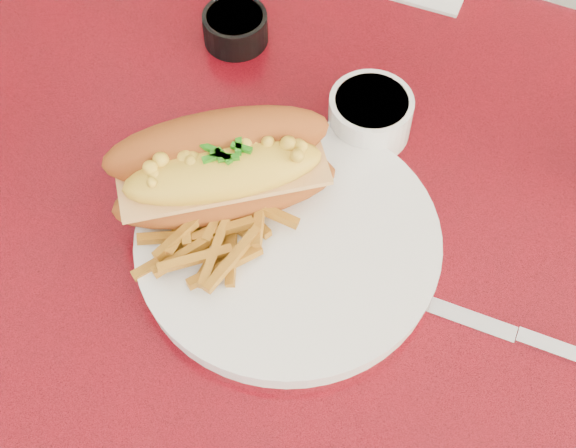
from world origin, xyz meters
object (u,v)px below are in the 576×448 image
at_px(dinner_plate, 288,242).
at_px(mac_hoagie, 222,168).
at_px(booth_bench_far, 468,39).
at_px(knife, 506,331).
at_px(fork, 216,227).
at_px(gravy_ramekin, 370,115).
at_px(diner_table, 296,308).
at_px(sauce_cup_left, 235,26).

distance_m(dinner_plate, mac_hoagie, 0.09).
distance_m(booth_bench_far, dinner_plate, 0.97).
bearing_deg(knife, booth_bench_far, 101.64).
height_order(fork, knife, fork).
distance_m(gravy_ramekin, knife, 0.24).
bearing_deg(mac_hoagie, booth_bench_far, 47.39).
relative_size(fork, knife, 0.64).
height_order(booth_bench_far, dinner_plate, booth_bench_far).
distance_m(diner_table, sauce_cup_left, 0.31).
relative_size(dinner_plate, gravy_ramekin, 3.77).
height_order(booth_bench_far, gravy_ramekin, booth_bench_far).
xyz_separation_m(booth_bench_far, fork, (-0.06, -0.85, 0.50)).
bearing_deg(sauce_cup_left, knife, -30.80).
xyz_separation_m(diner_table, booth_bench_far, (0.00, 0.81, -0.32)).
distance_m(booth_bench_far, fork, 0.99).
bearing_deg(mac_hoagie, diner_table, -33.91).
distance_m(diner_table, dinner_plate, 0.17).
bearing_deg(dinner_plate, diner_table, 94.33).
relative_size(mac_hoagie, sauce_cup_left, 2.78).
xyz_separation_m(dinner_plate, sauce_cup_left, (-0.16, 0.21, 0.01)).
xyz_separation_m(mac_hoagie, knife, (0.27, -0.02, -0.05)).
height_order(booth_bench_far, fork, booth_bench_far).
bearing_deg(dinner_plate, knife, 0.13).
xyz_separation_m(mac_hoagie, gravy_ramekin, (0.09, 0.14, -0.03)).
bearing_deg(knife, gravy_ramekin, 137.90).
bearing_deg(knife, sauce_cup_left, 147.24).
bearing_deg(fork, dinner_plate, -86.93).
xyz_separation_m(diner_table, fork, (-0.06, -0.04, 0.18)).
distance_m(fork, sauce_cup_left, 0.25).
distance_m(fork, knife, 0.26).
xyz_separation_m(diner_table, sauce_cup_left, (-0.16, 0.19, 0.18)).
height_order(dinner_plate, gravy_ramekin, gravy_ramekin).
xyz_separation_m(gravy_ramekin, sauce_cup_left, (-0.17, 0.06, -0.01)).
xyz_separation_m(booth_bench_far, sauce_cup_left, (-0.16, -0.62, 0.50)).
bearing_deg(fork, gravy_ramekin, -36.20).
bearing_deg(gravy_ramekin, dinner_plate, -95.67).
xyz_separation_m(booth_bench_far, gravy_ramekin, (0.02, -0.68, 0.51)).
bearing_deg(gravy_ramekin, booth_bench_far, 91.46).
bearing_deg(mac_hoagie, knife, -41.56).
height_order(mac_hoagie, gravy_ramekin, mac_hoagie).
bearing_deg(booth_bench_far, fork, -94.03).
relative_size(booth_bench_far, mac_hoagie, 5.52).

